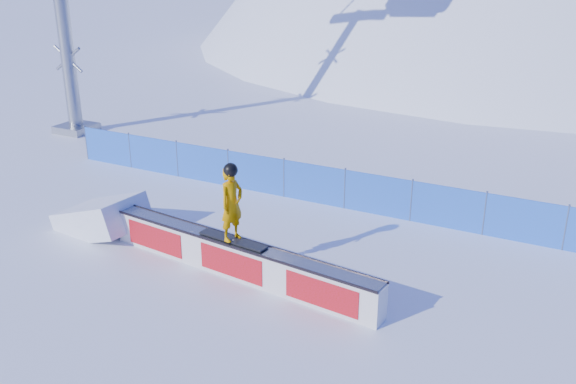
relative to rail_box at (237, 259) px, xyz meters
The scene contains 6 objects.
ground 1.75m from the rail_box, 15.88° to the left, with size 160.00×160.00×0.00m, color white.
snow_hill 46.32m from the rail_box, 87.81° to the left, with size 64.00×64.00×64.00m.
safety_fence 5.23m from the rail_box, 71.85° to the left, with size 22.05×0.05×1.30m.
rail_box is the anchor object (origin of this frame).
snow_ramp 4.68m from the rail_box, behind, with size 2.31×1.54×0.87m, color white, non-canonical shape.
snowboarder 1.38m from the rail_box, behind, with size 1.83×0.72×1.88m.
Camera 1 is at (5.53, -11.74, 7.31)m, focal length 40.00 mm.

